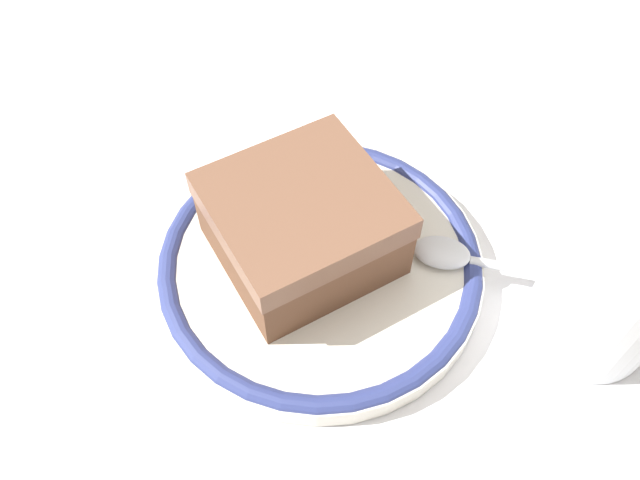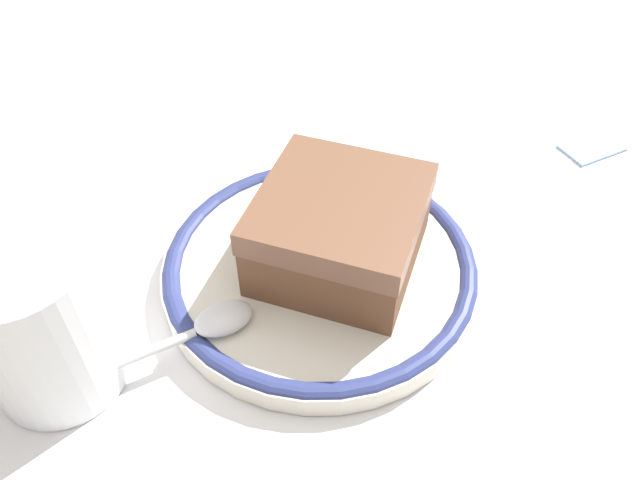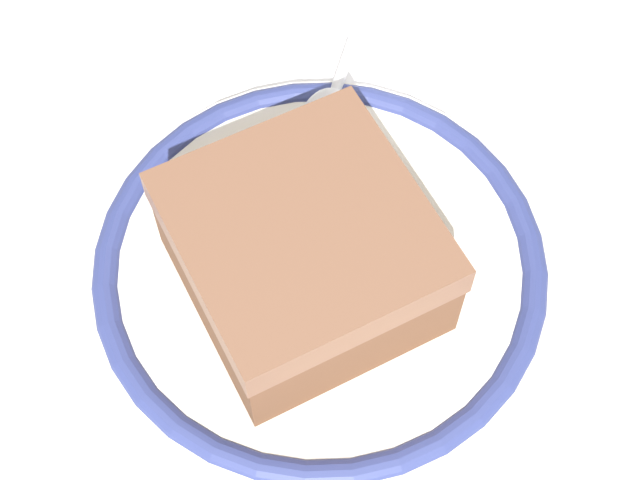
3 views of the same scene
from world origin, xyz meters
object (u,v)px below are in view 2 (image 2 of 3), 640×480
spoon (197,330)px  cup (44,331)px  sugar_packet (593,145)px  plate (320,267)px  napkin (494,177)px  cake_slice (333,229)px

spoon → cup: cup is taller
spoon → sugar_packet: bearing=38.8°
plate → napkin: (0.13, 0.11, -0.01)m
spoon → sugar_packet: 0.36m
plate → spoon: size_ratio=1.73×
sugar_packet → cake_slice: bearing=-142.5°
cup → sugar_packet: 0.44m
spoon → cup: (-0.08, -0.02, 0.02)m
spoon → napkin: bearing=42.7°
spoon → cup: 0.08m
cake_slice → napkin: cake_slice is taller
cake_slice → cup: (-0.15, -0.09, -0.00)m
napkin → sugar_packet: bearing=28.1°
plate → cake_slice: bearing=22.9°
cake_slice → cup: bearing=-148.7°
plate → cup: cup is taller
plate → sugar_packet: bearing=37.0°
plate → spoon: (-0.07, -0.06, 0.01)m
sugar_packet → spoon: bearing=-141.2°
cake_slice → sugar_packet: size_ratio=2.45×
spoon → sugar_packet: (0.28, 0.23, -0.02)m
napkin → sugar_packet: (0.09, 0.05, 0.00)m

